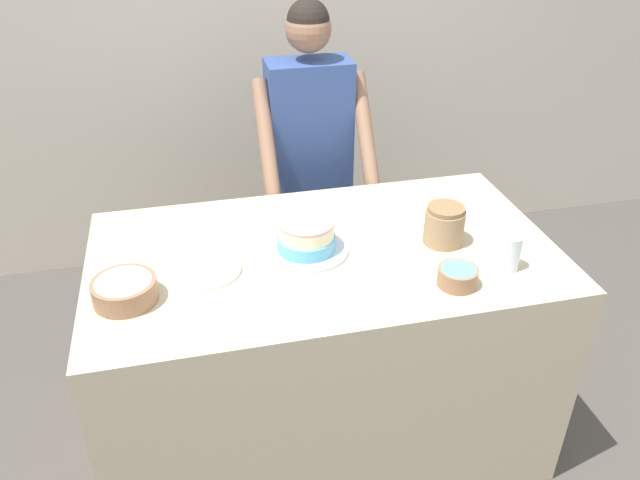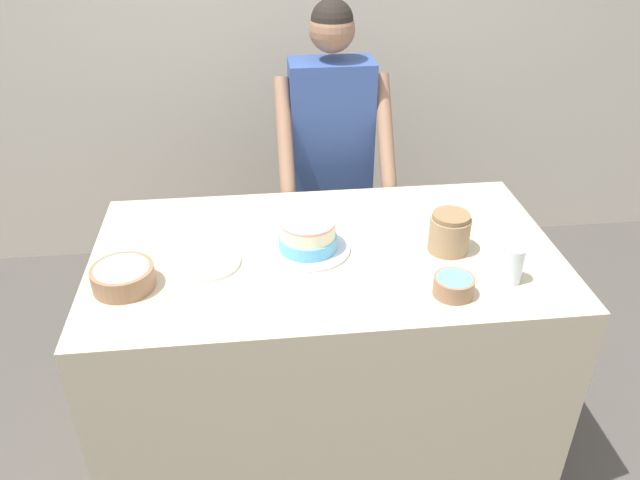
{
  "view_description": "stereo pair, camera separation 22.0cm",
  "coord_description": "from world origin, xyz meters",
  "px_view_note": "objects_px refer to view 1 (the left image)",
  "views": [
    {
      "loc": [
        -0.45,
        -1.4,
        2.16
      ],
      "look_at": [
        -0.03,
        0.43,
        1.01
      ],
      "focal_mm": 35.0,
      "sensor_mm": 36.0,
      "label": 1
    },
    {
      "loc": [
        -0.24,
        -1.44,
        2.16
      ],
      "look_at": [
        -0.03,
        0.43,
        1.01
      ],
      "focal_mm": 35.0,
      "sensor_mm": 36.0,
      "label": 2
    }
  ],
  "objects_px": {
    "ceramic_plate": "(207,270)",
    "person_baker": "(310,145)",
    "frosting_bowl_white": "(125,290)",
    "stoneware_jar": "(444,225)",
    "drinking_glass": "(511,252)",
    "frosting_bowl_blue": "(458,276)",
    "cake": "(306,238)"
  },
  "relations": [
    {
      "from": "ceramic_plate",
      "to": "person_baker",
      "type": "bearing_deg",
      "value": 56.87
    },
    {
      "from": "frosting_bowl_white",
      "to": "stoneware_jar",
      "type": "height_order",
      "value": "stoneware_jar"
    },
    {
      "from": "person_baker",
      "to": "stoneware_jar",
      "type": "height_order",
      "value": "person_baker"
    },
    {
      "from": "frosting_bowl_white",
      "to": "drinking_glass",
      "type": "relative_size",
      "value": 1.59
    },
    {
      "from": "person_baker",
      "to": "stoneware_jar",
      "type": "xyz_separation_m",
      "value": [
        0.32,
        -0.85,
        -0.0
      ]
    },
    {
      "from": "person_baker",
      "to": "frosting_bowl_white",
      "type": "bearing_deg",
      "value": -130.61
    },
    {
      "from": "frosting_bowl_blue",
      "to": "ceramic_plate",
      "type": "distance_m",
      "value": 0.86
    },
    {
      "from": "person_baker",
      "to": "frosting_bowl_blue",
      "type": "distance_m",
      "value": 1.15
    },
    {
      "from": "cake",
      "to": "drinking_glass",
      "type": "bearing_deg",
      "value": -22.43
    },
    {
      "from": "stoneware_jar",
      "to": "ceramic_plate",
      "type": "bearing_deg",
      "value": 179.75
    },
    {
      "from": "frosting_bowl_blue",
      "to": "ceramic_plate",
      "type": "relative_size",
      "value": 0.56
    },
    {
      "from": "frosting_bowl_white",
      "to": "ceramic_plate",
      "type": "relative_size",
      "value": 0.87
    },
    {
      "from": "drinking_glass",
      "to": "ceramic_plate",
      "type": "bearing_deg",
      "value": 167.9
    },
    {
      "from": "drinking_glass",
      "to": "cake",
      "type": "bearing_deg",
      "value": 157.57
    },
    {
      "from": "cake",
      "to": "stoneware_jar",
      "type": "relative_size",
      "value": 2.08
    },
    {
      "from": "person_baker",
      "to": "stoneware_jar",
      "type": "distance_m",
      "value": 0.91
    },
    {
      "from": "person_baker",
      "to": "frosting_bowl_white",
      "type": "relative_size",
      "value": 8.03
    },
    {
      "from": "cake",
      "to": "frosting_bowl_white",
      "type": "distance_m",
      "value": 0.65
    },
    {
      "from": "ceramic_plate",
      "to": "cake",
      "type": "bearing_deg",
      "value": 8.27
    },
    {
      "from": "frosting_bowl_white",
      "to": "stoneware_jar",
      "type": "xyz_separation_m",
      "value": [
        1.14,
        0.11,
        0.03
      ]
    },
    {
      "from": "person_baker",
      "to": "stoneware_jar",
      "type": "bearing_deg",
      "value": -69.24
    },
    {
      "from": "cake",
      "to": "stoneware_jar",
      "type": "bearing_deg",
      "value": -6.39
    },
    {
      "from": "ceramic_plate",
      "to": "frosting_bowl_blue",
      "type": "bearing_deg",
      "value": -18.48
    },
    {
      "from": "frosting_bowl_blue",
      "to": "drinking_glass",
      "type": "height_order",
      "value": "drinking_glass"
    },
    {
      "from": "person_baker",
      "to": "cake",
      "type": "xyz_separation_m",
      "value": [
        -0.19,
        -0.79,
        -0.02
      ]
    },
    {
      "from": "cake",
      "to": "drinking_glass",
      "type": "height_order",
      "value": "drinking_glass"
    },
    {
      "from": "frosting_bowl_white",
      "to": "cake",
      "type": "bearing_deg",
      "value": 14.41
    },
    {
      "from": "frosting_bowl_blue",
      "to": "stoneware_jar",
      "type": "relative_size",
      "value": 0.9
    },
    {
      "from": "stoneware_jar",
      "to": "frosting_bowl_blue",
      "type": "bearing_deg",
      "value": -102.8
    },
    {
      "from": "drinking_glass",
      "to": "stoneware_jar",
      "type": "relative_size",
      "value": 0.88
    },
    {
      "from": "frosting_bowl_white",
      "to": "stoneware_jar",
      "type": "distance_m",
      "value": 1.15
    },
    {
      "from": "frosting_bowl_white",
      "to": "frosting_bowl_blue",
      "type": "bearing_deg",
      "value": -8.55
    }
  ]
}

